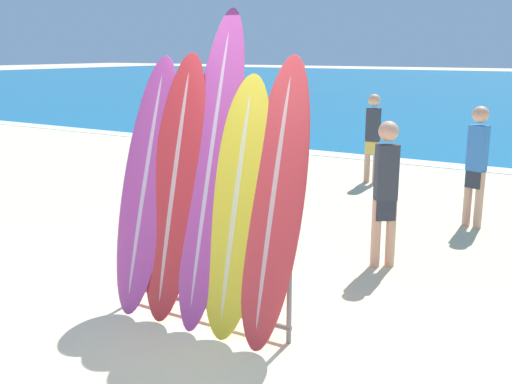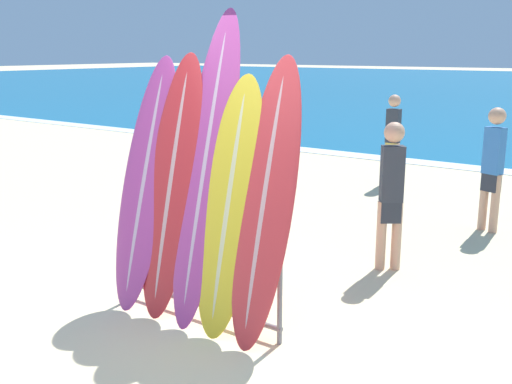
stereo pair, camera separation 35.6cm
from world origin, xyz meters
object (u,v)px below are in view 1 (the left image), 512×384
object	(u,v)px
surfboard_slot_4	(275,203)
person_far_right	(477,162)
person_far_left	(386,189)
surfboard_slot_3	(237,207)
surfboard_slot_2	(211,170)
surfboard_slot_0	(147,185)
person_mid_beach	(373,135)
surfboard_rack	(206,264)
surfboard_slot_1	(175,187)

from	to	relation	value
surfboard_slot_4	person_far_right	world-z (taller)	surfboard_slot_4
person_far_left	surfboard_slot_3	bearing A→B (deg)	40.03
surfboard_slot_2	surfboard_slot_3	size ratio (longest dim) A/B	1.25
surfboard_slot_0	surfboard_slot_3	size ratio (longest dim) A/B	1.07
surfboard_slot_3	person_mid_beach	bearing A→B (deg)	100.58
surfboard_slot_2	surfboard_slot_4	distance (m)	0.66
surfboard_rack	person_far_right	bearing A→B (deg)	72.19
surfboard_rack	surfboard_slot_0	size ratio (longest dim) A/B	0.74
surfboard_slot_0	surfboard_slot_2	size ratio (longest dim) A/B	0.85
person_far_left	surfboard_rack	bearing A→B (deg)	31.93
person_far_left	surfboard_slot_0	bearing A→B (deg)	17.97
surfboard_slot_2	surfboard_slot_0	bearing A→B (deg)	-175.65
surfboard_slot_3	person_mid_beach	size ratio (longest dim) A/B	1.36
surfboard_rack	surfboard_slot_0	bearing A→B (deg)	177.80
surfboard_slot_1	surfboard_slot_0	bearing A→B (deg)	179.52
person_mid_beach	person_far_right	size ratio (longest dim) A/B	0.98
surfboard_slot_0	surfboard_slot_3	distance (m)	0.95
surfboard_slot_0	person_mid_beach	xyz separation A→B (m)	(-0.15, 5.83, -0.27)
surfboard_slot_2	person_mid_beach	bearing A→B (deg)	97.83
surfboard_slot_0	person_far_left	size ratio (longest dim) A/B	1.43
surfboard_slot_4	person_far_right	xyz separation A→B (m)	(0.65, 4.01, -0.25)
surfboard_slot_2	person_far_right	distance (m)	4.18
surfboard_rack	person_far_right	distance (m)	4.25
surfboard_rack	person_far_right	xyz separation A→B (m)	(1.29, 4.03, 0.35)
person_far_right	surfboard_slot_1	bearing A→B (deg)	-92.56
surfboard_slot_3	person_far_left	bearing A→B (deg)	76.16
person_far_right	surfboard_slot_4	bearing A→B (deg)	-79.87
person_mid_beach	person_far_left	world-z (taller)	person_far_left
surfboard_slot_1	person_far_left	xyz separation A→B (m)	(1.13, 2.00, -0.27)
surfboard_slot_1	surfboard_slot_2	distance (m)	0.38
person_mid_beach	surfboard_slot_0	bearing A→B (deg)	-88.29
surfboard_rack	surfboard_slot_3	size ratio (longest dim) A/B	0.79
surfboard_slot_2	surfboard_slot_4	xyz separation A→B (m)	(0.63, -0.06, -0.18)
surfboard_slot_1	surfboard_slot_3	size ratio (longest dim) A/B	1.08
surfboard_slot_0	surfboard_slot_2	bearing A→B (deg)	4.35
surfboard_rack	surfboard_slot_4	distance (m)	0.88
surfboard_slot_4	person_far_left	size ratio (longest dim) A/B	1.43
surfboard_slot_4	surfboard_slot_3	bearing A→B (deg)	-176.84
surfboard_slot_1	person_far_left	distance (m)	2.31
surfboard_slot_4	person_mid_beach	xyz separation A→B (m)	(-1.42, 5.84, -0.27)
surfboard_slot_1	person_far_left	world-z (taller)	surfboard_slot_1
surfboard_slot_2	person_far_left	size ratio (longest dim) A/B	1.67
surfboard_rack	surfboard_slot_0	xyz separation A→B (m)	(-0.63, 0.02, 0.60)
surfboard_rack	person_mid_beach	bearing A→B (deg)	97.57
person_mid_beach	surfboard_slot_4	bearing A→B (deg)	-76.03
surfboard_slot_1	surfboard_slot_3	distance (m)	0.64
surfboard_slot_0	person_mid_beach	size ratio (longest dim) A/B	1.44
surfboard_rack	surfboard_slot_4	size ratio (longest dim) A/B	0.73
surfboard_slot_0	surfboard_slot_4	bearing A→B (deg)	-0.35
surfboard_slot_4	person_far_left	xyz separation A→B (m)	(0.17, 2.01, -0.26)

